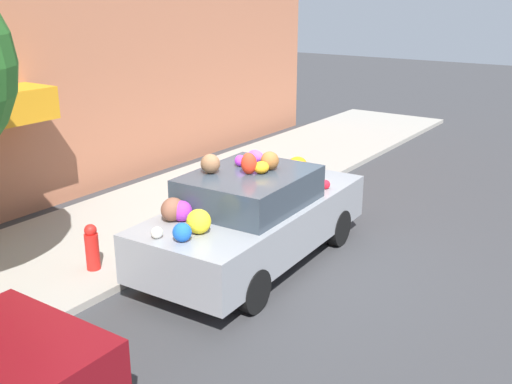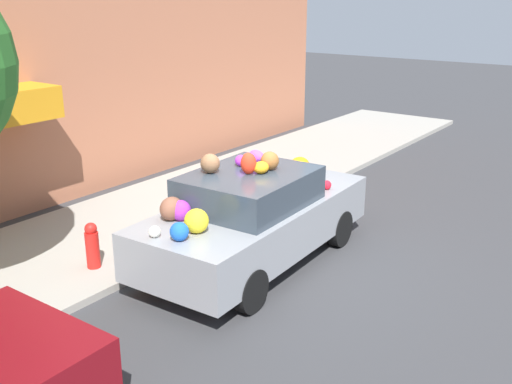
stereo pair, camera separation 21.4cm
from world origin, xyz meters
name	(u,v)px [view 2 (the right image)]	position (x,y,z in m)	size (l,w,h in m)	color
ground_plane	(261,263)	(0.00, 0.00, 0.00)	(60.00, 60.00, 0.00)	#38383A
sidewalk_curb	(139,222)	(0.00, 2.70, 0.06)	(24.00, 3.20, 0.11)	#9E998E
building_facade	(39,40)	(-0.10, 4.92, 3.15)	(18.00, 1.20, 6.40)	#B26B4C
fire_hydrant	(92,246)	(-1.75, 1.78, 0.46)	(0.20, 0.20, 0.70)	red
art_car	(254,215)	(-0.04, 0.10, 0.78)	(4.25, 1.88, 1.80)	gray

